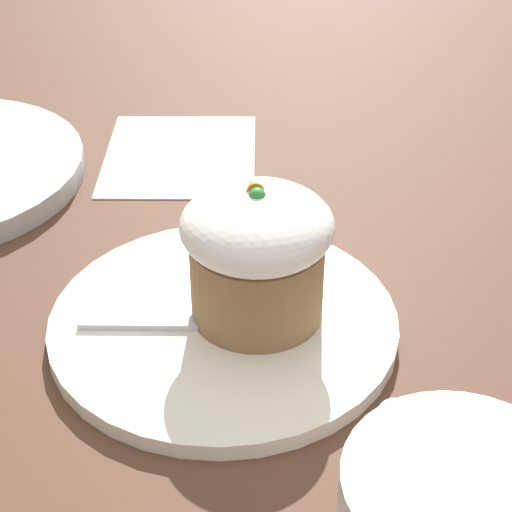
% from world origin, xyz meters
% --- Properties ---
extents(ground_plane, '(4.00, 4.00, 0.00)m').
position_xyz_m(ground_plane, '(0.00, 0.00, 0.00)').
color(ground_plane, '#513323').
extents(dessert_plate, '(0.21, 0.21, 0.01)m').
position_xyz_m(dessert_plate, '(0.00, 0.00, 0.01)').
color(dessert_plate, white).
rests_on(dessert_plate, ground_plane).
extents(carrot_cake, '(0.09, 0.09, 0.09)m').
position_xyz_m(carrot_cake, '(0.00, -0.02, 0.05)').
color(carrot_cake, olive).
rests_on(carrot_cake, dessert_plate).
extents(spoon, '(0.05, 0.13, 0.01)m').
position_xyz_m(spoon, '(-0.01, -0.00, 0.01)').
color(spoon, silver).
rests_on(spoon, dessert_plate).
extents(paper_napkin, '(0.17, 0.15, 0.00)m').
position_xyz_m(paper_napkin, '(0.23, -0.01, 0.00)').
color(paper_napkin, white).
rests_on(paper_napkin, ground_plane).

